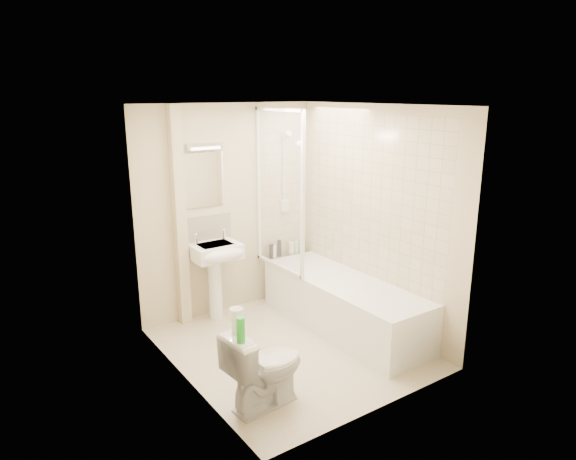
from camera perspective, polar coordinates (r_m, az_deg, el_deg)
floor at (r=5.34m, az=0.25°, el=-12.99°), size 2.50×2.50×0.00m
wall_back at (r=5.93m, az=-6.65°, el=2.20°), size 2.20×0.02×2.40m
wall_left at (r=4.38m, az=-11.65°, el=-2.68°), size 0.02×2.50×2.40m
wall_right at (r=5.57m, az=9.60°, el=1.25°), size 0.02×2.50×2.40m
ceiling at (r=4.71m, az=0.28°, el=13.72°), size 2.20×2.50×0.02m
tile_back at (r=6.25m, az=-0.57°, el=5.08°), size 0.70×0.01×1.75m
tile_right at (r=5.55m, az=9.19°, el=3.61°), size 0.01×2.10×1.75m
pipe_boxing at (r=5.62m, az=-11.95°, el=1.25°), size 0.12×0.12×2.40m
splashback at (r=5.84m, az=-9.02°, el=0.19°), size 0.60×0.02×0.30m
mirror at (r=5.72m, az=-9.24°, el=5.51°), size 0.46×0.01×0.60m
strip_light at (r=5.65m, az=-9.30°, el=9.19°), size 0.42×0.07×0.07m
bathtub at (r=5.67m, az=6.20°, el=-8.08°), size 0.70×2.10×0.55m
shower_screen at (r=5.69m, az=-1.02°, el=4.34°), size 0.04×0.92×1.80m
shower_fixture at (r=6.19m, az=-0.35°, el=6.12°), size 0.10×0.16×0.99m
pedestal_sink at (r=5.73m, az=-7.90°, el=-3.34°), size 0.53×0.48×1.02m
bottle_black_a at (r=6.25m, az=-1.85°, el=-2.36°), size 0.06×0.06×0.17m
bottle_white_a at (r=6.27m, az=-1.63°, el=-2.41°), size 0.06×0.06×0.15m
bottle_black_b at (r=6.31m, az=-0.97°, el=-2.04°), size 0.05×0.05×0.21m
bottle_cream at (r=6.41m, az=0.36°, el=-2.00°), size 0.07×0.07×0.15m
bottle_white_b at (r=6.45m, az=0.89°, el=-1.89°), size 0.06×0.06×0.15m
bottle_green at (r=6.50m, az=1.31°, el=-2.05°), size 0.07×0.07×0.09m
toilet at (r=4.33m, az=-2.57°, el=-14.97°), size 0.52×0.75×0.69m
toilet_roll_lower at (r=4.09m, az=-5.61°, el=-10.64°), size 0.10×0.10×0.11m
toilet_roll_upper at (r=4.06m, az=-5.76°, el=-9.28°), size 0.11×0.11×0.09m
green_bottle at (r=3.93m, az=-5.27°, el=-11.00°), size 0.06×0.06×0.20m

